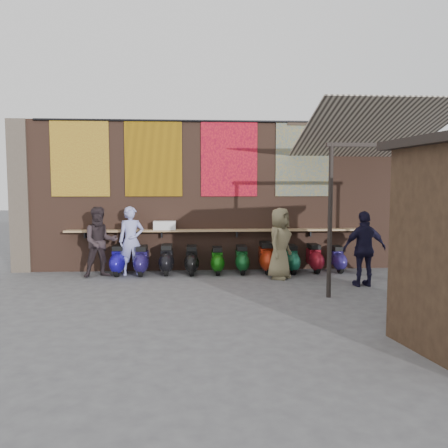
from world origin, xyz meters
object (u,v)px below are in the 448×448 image
object	(u,v)px
scooter_stool_0	(118,260)
scooter_stool_2	(167,260)
scooter_stool_6	(266,258)
scooter_stool_8	(314,258)
shelf_box	(165,225)
scooter_stool_9	(338,259)
scooter_stool_4	(217,261)
diner_left	(131,241)
scooter_stool_1	(142,261)
shopper_grey	(446,254)
shopper_navy	(364,249)
scooter_stool_7	(291,259)
scooter_stool_3	(192,260)
diner_right	(100,242)
shopper_tan	(280,243)
scooter_stool_5	(242,260)

from	to	relation	value
scooter_stool_0	scooter_stool_2	world-z (taller)	scooter_stool_2
scooter_stool_6	scooter_stool_8	size ratio (longest dim) A/B	1.09
shelf_box	scooter_stool_9	bearing A→B (deg)	-3.33
shelf_box	scooter_stool_4	xyz separation A→B (m)	(1.37, -0.32, -0.89)
scooter_stool_9	scooter_stool_8	bearing A→B (deg)	179.05
scooter_stool_9	diner_left	distance (m)	5.42
scooter_stool_1	shopper_grey	world-z (taller)	shopper_grey
diner_left	shopper_navy	size ratio (longest dim) A/B	1.03
scooter_stool_4	scooter_stool_6	world-z (taller)	scooter_stool_6
scooter_stool_0	scooter_stool_8	distance (m)	5.11
scooter_stool_1	scooter_stool_4	distance (m)	1.94
scooter_stool_4	scooter_stool_9	size ratio (longest dim) A/B	1.02
scooter_stool_4	scooter_stool_9	distance (m)	3.20
scooter_stool_1	shopper_navy	xyz separation A→B (m)	(5.18, -1.63, 0.48)
scooter_stool_4	scooter_stool_7	distance (m)	1.94
scooter_stool_3	scooter_stool_4	distance (m)	0.66
scooter_stool_3	diner_right	world-z (taller)	diner_right
shelf_box	scooter_stool_9	xyz separation A→B (m)	(4.56, -0.27, -0.90)
diner_right	scooter_stool_9	bearing A→B (deg)	-18.94
diner_right	shopper_tan	bearing A→B (deg)	-27.46
scooter_stool_5	diner_right	xyz separation A→B (m)	(-3.57, -0.25, 0.52)
scooter_stool_0	scooter_stool_7	world-z (taller)	scooter_stool_0
scooter_stool_3	diner_left	size ratio (longest dim) A/B	0.44
scooter_stool_5	shopper_grey	distance (m)	4.77
scooter_stool_2	shopper_navy	bearing A→B (deg)	-20.23
scooter_stool_1	scooter_stool_8	world-z (taller)	scooter_stool_1
scooter_stool_9	scooter_stool_3	bearing A→B (deg)	-179.03
diner_left	scooter_stool_2	bearing A→B (deg)	-11.71
diner_left	scooter_stool_0	bearing A→B (deg)	166.29
scooter_stool_5	scooter_stool_9	world-z (taller)	scooter_stool_5
shelf_box	scooter_stool_7	world-z (taller)	shelf_box
scooter_stool_5	diner_right	size ratio (longest dim) A/B	0.43
scooter_stool_5	scooter_stool_9	distance (m)	2.56
scooter_stool_2	scooter_stool_8	size ratio (longest dim) A/B	1.03
scooter_stool_8	shopper_tan	bearing A→B (deg)	-145.29
shopper_navy	scooter_stool_0	bearing A→B (deg)	-19.81
shopper_navy	scooter_stool_5	bearing A→B (deg)	-36.51
scooter_stool_1	diner_left	xyz separation A→B (m)	(-0.26, 0.03, 0.51)
scooter_stool_4	scooter_stool_6	size ratio (longest dim) A/B	0.86
scooter_stool_9	diner_left	size ratio (longest dim) A/B	0.41
scooter_stool_8	shopper_grey	world-z (taller)	shopper_grey
scooter_stool_6	scooter_stool_9	size ratio (longest dim) A/B	1.18
shelf_box	scooter_stool_7	distance (m)	3.44
scooter_stool_0	scooter_stool_4	world-z (taller)	scooter_stool_0
scooter_stool_5	scooter_stool_6	world-z (taller)	scooter_stool_6
scooter_stool_0	shopper_tan	world-z (taller)	shopper_tan
scooter_stool_2	scooter_stool_8	world-z (taller)	scooter_stool_2
shopper_grey	shopper_tan	size ratio (longest dim) A/B	0.96
scooter_stool_1	shopper_grey	distance (m)	7.10
scooter_stool_0	scooter_stool_5	size ratio (longest dim) A/B	1.05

